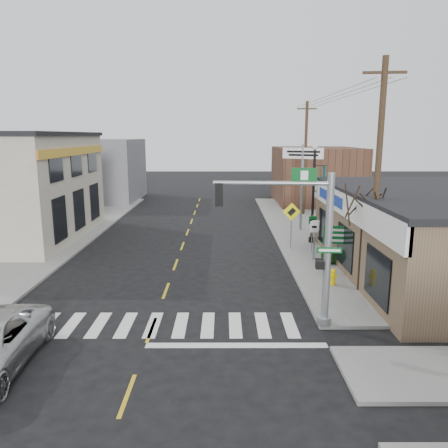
{
  "coord_description": "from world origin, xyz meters",
  "views": [
    {
      "loc": [
        2.56,
        -14.49,
        6.8
      ],
      "look_at": [
        2.6,
        5.16,
        2.8
      ],
      "focal_mm": 35.0,
      "sensor_mm": 36.0,
      "label": 1
    }
  ],
  "objects_px": {
    "dance_center_sign": "(303,165)",
    "lamp_post": "(314,187)",
    "guide_sign": "(338,240)",
    "utility_pole_near": "(377,177)",
    "fire_hydrant": "(333,276)",
    "utility_pole_far": "(305,157)",
    "bare_tree": "(366,194)",
    "traffic_signal_pole": "(309,234)"
  },
  "relations": [
    {
      "from": "utility_pole_near",
      "to": "utility_pole_far",
      "type": "relative_size",
      "value": 1.03
    },
    {
      "from": "guide_sign",
      "to": "utility_pole_far",
      "type": "bearing_deg",
      "value": 94.89
    },
    {
      "from": "bare_tree",
      "to": "utility_pole_far",
      "type": "xyz_separation_m",
      "value": [
        0.94,
        18.97,
        0.6
      ]
    },
    {
      "from": "fire_hydrant",
      "to": "utility_pole_far",
      "type": "height_order",
      "value": "utility_pole_far"
    },
    {
      "from": "lamp_post",
      "to": "utility_pole_far",
      "type": "xyz_separation_m",
      "value": [
        1.27,
        10.27,
        1.32
      ]
    },
    {
      "from": "dance_center_sign",
      "to": "lamp_post",
      "type": "bearing_deg",
      "value": -65.81
    },
    {
      "from": "fire_hydrant",
      "to": "utility_pole_near",
      "type": "xyz_separation_m",
      "value": [
        1.36,
        -0.95,
        4.57
      ]
    },
    {
      "from": "guide_sign",
      "to": "utility_pole_near",
      "type": "distance_m",
      "value": 4.46
    },
    {
      "from": "guide_sign",
      "to": "utility_pole_far",
      "type": "relative_size",
      "value": 0.27
    },
    {
      "from": "bare_tree",
      "to": "traffic_signal_pole",
      "type": "bearing_deg",
      "value": -130.23
    },
    {
      "from": "fire_hydrant",
      "to": "bare_tree",
      "type": "height_order",
      "value": "bare_tree"
    },
    {
      "from": "traffic_signal_pole",
      "to": "fire_hydrant",
      "type": "relative_size",
      "value": 7.32
    },
    {
      "from": "fire_hydrant",
      "to": "utility_pole_near",
      "type": "bearing_deg",
      "value": -34.87
    },
    {
      "from": "fire_hydrant",
      "to": "dance_center_sign",
      "type": "height_order",
      "value": "dance_center_sign"
    },
    {
      "from": "dance_center_sign",
      "to": "utility_pole_near",
      "type": "distance_m",
      "value": 12.86
    },
    {
      "from": "traffic_signal_pole",
      "to": "utility_pole_near",
      "type": "bearing_deg",
      "value": 47.96
    },
    {
      "from": "fire_hydrant",
      "to": "guide_sign",
      "type": "bearing_deg",
      "value": 71.11
    },
    {
      "from": "lamp_post",
      "to": "utility_pole_near",
      "type": "xyz_separation_m",
      "value": [
        0.68,
        -9.02,
        1.47
      ]
    },
    {
      "from": "fire_hydrant",
      "to": "bare_tree",
      "type": "relative_size",
      "value": 0.14
    },
    {
      "from": "lamp_post",
      "to": "guide_sign",
      "type": "bearing_deg",
      "value": -85.43
    },
    {
      "from": "traffic_signal_pole",
      "to": "lamp_post",
      "type": "bearing_deg",
      "value": 81.5
    },
    {
      "from": "lamp_post",
      "to": "dance_center_sign",
      "type": "relative_size",
      "value": 1.0
    },
    {
      "from": "guide_sign",
      "to": "utility_pole_far",
      "type": "distance_m",
      "value": 16.77
    },
    {
      "from": "fire_hydrant",
      "to": "utility_pole_far",
      "type": "relative_size",
      "value": 0.08
    },
    {
      "from": "dance_center_sign",
      "to": "utility_pole_far",
      "type": "height_order",
      "value": "utility_pole_far"
    },
    {
      "from": "utility_pole_near",
      "to": "guide_sign",
      "type": "bearing_deg",
      "value": 109.31
    },
    {
      "from": "guide_sign",
      "to": "utility_pole_far",
      "type": "height_order",
      "value": "utility_pole_far"
    },
    {
      "from": "lamp_post",
      "to": "fire_hydrant",
      "type": "bearing_deg",
      "value": -90.02
    },
    {
      "from": "lamp_post",
      "to": "dance_center_sign",
      "type": "xyz_separation_m",
      "value": [
        -0.1,
        3.81,
        1.13
      ]
    },
    {
      "from": "lamp_post",
      "to": "utility_pole_near",
      "type": "height_order",
      "value": "utility_pole_near"
    },
    {
      "from": "guide_sign",
      "to": "utility_pole_far",
      "type": "xyz_separation_m",
      "value": [
        1.3,
        16.42,
        3.2
      ]
    },
    {
      "from": "bare_tree",
      "to": "guide_sign",
      "type": "bearing_deg",
      "value": 98.13
    },
    {
      "from": "guide_sign",
      "to": "traffic_signal_pole",
      "type": "bearing_deg",
      "value": -104.05
    },
    {
      "from": "guide_sign",
      "to": "dance_center_sign",
      "type": "xyz_separation_m",
      "value": [
        -0.07,
        9.96,
        3.01
      ]
    },
    {
      "from": "dance_center_sign",
      "to": "utility_pole_far",
      "type": "bearing_deg",
      "value": 100.67
    },
    {
      "from": "lamp_post",
      "to": "utility_pole_near",
      "type": "relative_size",
      "value": 0.62
    },
    {
      "from": "guide_sign",
      "to": "fire_hydrant",
      "type": "xyz_separation_m",
      "value": [
        -0.66,
        -1.92,
        -1.23
      ]
    },
    {
      "from": "dance_center_sign",
      "to": "utility_pole_near",
      "type": "bearing_deg",
      "value": -63.84
    },
    {
      "from": "guide_sign",
      "to": "fire_hydrant",
      "type": "height_order",
      "value": "guide_sign"
    },
    {
      "from": "traffic_signal_pole",
      "to": "utility_pole_far",
      "type": "bearing_deg",
      "value": 83.88
    },
    {
      "from": "fire_hydrant",
      "to": "lamp_post",
      "type": "bearing_deg",
      "value": 85.15
    },
    {
      "from": "lamp_post",
      "to": "utility_pole_far",
      "type": "distance_m",
      "value": 10.43
    }
  ]
}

